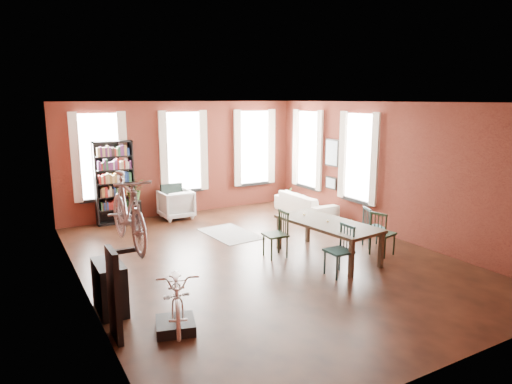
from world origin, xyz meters
TOP-DOWN VIEW (x-y plane):
  - room at (0.25, 0.62)m, footprint 9.00×9.04m
  - dining_table at (1.20, -0.61)m, footprint 1.30×2.36m
  - dining_chair_a at (0.78, -1.49)m, footprint 0.45×0.45m
  - dining_chair_b at (0.29, -0.04)m, footprint 0.47×0.47m
  - dining_chair_c at (2.34, -1.04)m, footprint 0.52×0.52m
  - dining_chair_d at (2.55, -0.56)m, footprint 0.53×0.53m
  - bookshelf at (-2.00, 4.30)m, footprint 1.00×0.32m
  - white_armchair at (-0.43, 4.03)m, footprint 0.86×0.81m
  - cream_sofa at (2.95, 2.60)m, footprint 0.61×2.08m
  - striped_rug at (0.19, 1.91)m, footprint 1.14×1.70m
  - bike_trainer at (-2.61, -1.98)m, footprint 0.67×0.67m
  - bike_wall_rack at (-3.40, -1.80)m, footprint 0.16×0.60m
  - console_table at (-3.28, -0.90)m, footprint 0.40×0.80m
  - plant_stand at (-1.56, 4.08)m, footprint 0.33×0.33m
  - plant_by_sofa at (2.89, 3.46)m, footprint 0.44×0.69m
  - plant_small at (2.83, 0.45)m, footprint 0.24×0.39m
  - bicycle_floor at (-2.57, -2.01)m, footprint 0.79×0.97m
  - bicycle_hung at (-3.15, -1.80)m, footprint 0.47×1.00m
  - plant_on_stand at (-1.53, 4.12)m, footprint 0.58×0.63m

SIDE VIEW (x-z plane):
  - striped_rug at x=0.19m, z-range 0.00..0.01m
  - plant_small at x=2.83m, z-range 0.00..0.13m
  - bike_trainer at x=-2.61m, z-range 0.00..0.16m
  - plant_by_sofa at x=2.89m, z-range 0.00..0.29m
  - plant_stand at x=-1.56m, z-range 0.00..0.61m
  - dining_table at x=1.20m, z-range 0.00..0.77m
  - console_table at x=-3.28m, z-range 0.00..0.80m
  - cream_sofa at x=2.95m, z-range 0.00..0.81m
  - white_armchair at x=-0.43m, z-range 0.00..0.87m
  - dining_chair_d at x=2.55m, z-range 0.00..0.90m
  - dining_chair_c at x=2.34m, z-range 0.00..0.95m
  - dining_chair_a at x=0.78m, z-range 0.00..0.96m
  - dining_chair_b at x=0.29m, z-range 0.00..0.97m
  - bike_wall_rack at x=-3.40m, z-range 0.00..1.30m
  - plant_on_stand at x=-1.53m, z-range 0.61..1.07m
  - bicycle_floor at x=-2.57m, z-range 0.16..1.75m
  - bookshelf at x=-2.00m, z-range 0.00..2.20m
  - bicycle_hung at x=-3.15m, z-range 1.30..2.96m
  - room at x=0.25m, z-range 0.53..3.75m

